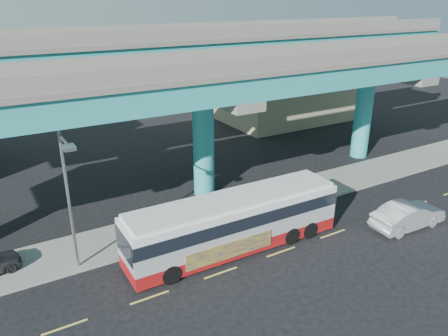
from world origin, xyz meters
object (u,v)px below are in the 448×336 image
transit_bus (235,221)px  stop_sign (267,188)px  sedan (408,215)px  street_lamp (69,185)px

transit_bus → stop_sign: bearing=33.8°
transit_bus → stop_sign: (4.27, 2.79, -0.04)m
sedan → stop_sign: stop_sign is taller
street_lamp → stop_sign: 12.99m
sedan → stop_sign: 9.01m
sedan → stop_sign: bearing=48.6°
street_lamp → stop_sign: street_lamp is taller
sedan → street_lamp: bearing=76.4°
transit_bus → sedan: (10.73, -3.41, -0.97)m
sedan → street_lamp: (-19.00, 5.46, 4.25)m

